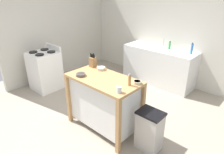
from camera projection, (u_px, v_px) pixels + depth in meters
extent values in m
plane|color=gray|center=(96.00, 123.00, 3.56)|extent=(6.11, 6.11, 0.00)
cube|color=beige|center=(172.00, 29.00, 4.74)|extent=(4.80, 0.10, 2.60)
cube|color=beige|center=(58.00, 26.00, 5.16)|extent=(0.10, 3.15, 2.60)
cube|color=#AD7F4C|center=(103.00, 79.00, 3.09)|extent=(1.19, 0.64, 0.04)
cube|color=silver|center=(104.00, 102.00, 3.26)|extent=(1.09, 0.54, 0.79)
cube|color=#AD7F4C|center=(69.00, 99.00, 3.44)|extent=(0.06, 0.06, 0.89)
cube|color=#AD7F4C|center=(118.00, 128.00, 2.74)|extent=(0.06, 0.06, 0.89)
cube|color=#AD7F4C|center=(93.00, 88.00, 3.82)|extent=(0.06, 0.06, 0.89)
cube|color=#AD7F4C|center=(142.00, 110.00, 3.13)|extent=(0.06, 0.06, 0.89)
cube|color=olive|center=(93.00, 62.00, 3.49)|extent=(0.11, 0.09, 0.17)
cylinder|color=black|center=(91.00, 55.00, 3.47)|extent=(0.02, 0.02, 0.07)
cylinder|color=black|center=(92.00, 56.00, 3.46)|extent=(0.02, 0.02, 0.06)
cylinder|color=black|center=(92.00, 56.00, 3.44)|extent=(0.02, 0.02, 0.06)
cylinder|color=black|center=(93.00, 56.00, 3.42)|extent=(0.02, 0.02, 0.08)
cylinder|color=black|center=(94.00, 56.00, 3.41)|extent=(0.02, 0.02, 0.07)
cylinder|color=beige|center=(101.00, 68.00, 3.39)|extent=(0.15, 0.15, 0.05)
cylinder|color=gray|center=(101.00, 67.00, 3.38)|extent=(0.12, 0.12, 0.01)
cylinder|color=#564C47|center=(81.00, 75.00, 3.15)|extent=(0.15, 0.15, 0.04)
cylinder|color=#342D2A|center=(81.00, 74.00, 3.14)|extent=(0.12, 0.12, 0.01)
cylinder|color=beige|center=(137.00, 82.00, 2.90)|extent=(0.12, 0.12, 0.04)
cylinder|color=gray|center=(137.00, 81.00, 2.89)|extent=(0.10, 0.10, 0.01)
cylinder|color=silver|center=(119.00, 89.00, 2.64)|extent=(0.07, 0.07, 0.09)
cylinder|color=#AD7F4C|center=(130.00, 80.00, 2.83)|extent=(0.04, 0.04, 0.15)
sphere|color=#99999E|center=(130.00, 75.00, 2.79)|extent=(0.03, 0.03, 0.03)
cube|color=#B7B2A8|center=(149.00, 131.00, 2.89)|extent=(0.34, 0.26, 0.60)
cube|color=black|center=(151.00, 113.00, 2.76)|extent=(0.36, 0.28, 0.03)
cube|color=silver|center=(158.00, 66.00, 4.91)|extent=(1.73, 0.60, 0.89)
cube|color=silver|center=(160.00, 49.00, 4.72)|extent=(0.44, 0.36, 0.03)
cylinder|color=#B7BCC1|center=(163.00, 43.00, 4.77)|extent=(0.02, 0.02, 0.22)
cylinder|color=green|center=(170.00, 46.00, 4.66)|extent=(0.05, 0.05, 0.16)
cylinder|color=black|center=(170.00, 42.00, 4.63)|extent=(0.03, 0.03, 0.02)
cylinder|color=blue|center=(192.00, 49.00, 4.30)|extent=(0.05, 0.05, 0.22)
cylinder|color=black|center=(193.00, 43.00, 4.25)|extent=(0.03, 0.03, 0.02)
cube|color=white|center=(45.00, 71.00, 4.61)|extent=(0.60, 0.60, 0.89)
cube|color=white|center=(53.00, 47.00, 4.59)|extent=(0.60, 0.04, 0.12)
cylinder|color=black|center=(33.00, 52.00, 4.42)|extent=(0.18, 0.18, 0.02)
cylinder|color=black|center=(40.00, 55.00, 4.25)|extent=(0.18, 0.18, 0.02)
cylinder|color=black|center=(45.00, 49.00, 4.61)|extent=(0.18, 0.18, 0.02)
cylinder|color=black|center=(51.00, 52.00, 4.43)|extent=(0.18, 0.18, 0.02)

